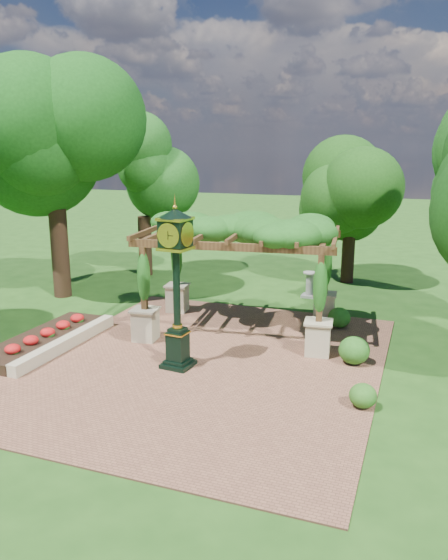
% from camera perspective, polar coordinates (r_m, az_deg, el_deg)
% --- Properties ---
extents(ground, '(120.00, 120.00, 0.00)m').
position_cam_1_polar(ground, '(15.60, -3.26, -9.92)').
color(ground, '#1E4714').
rests_on(ground, ground).
extents(brick_plaza, '(10.00, 12.00, 0.04)m').
position_cam_1_polar(brick_plaza, '(16.44, -1.85, -8.57)').
color(brick_plaza, brown).
rests_on(brick_plaza, ground).
extents(border_wall, '(0.35, 5.00, 0.40)m').
position_cam_1_polar(border_wall, '(18.14, -16.14, -6.35)').
color(border_wall, '#C6B793').
rests_on(border_wall, ground).
extents(flower_bed, '(1.50, 5.00, 0.36)m').
position_cam_1_polar(flower_bed, '(18.67, -18.37, -6.00)').
color(flower_bed, red).
rests_on(flower_bed, ground).
extents(pedestal_clock, '(1.01, 1.01, 4.69)m').
position_cam_1_polar(pedestal_clock, '(15.29, -5.02, 0.64)').
color(pedestal_clock, black).
rests_on(pedestal_clock, brick_plaza).
extents(pergola, '(6.98, 4.86, 4.11)m').
position_cam_1_polar(pergola, '(18.35, 1.68, 4.65)').
color(pergola, '#BBB08B').
rests_on(pergola, brick_plaza).
extents(sundial, '(0.63, 0.63, 1.10)m').
position_cam_1_polar(sundial, '(23.62, 8.92, -0.63)').
color(sundial, gray).
rests_on(sundial, ground).
extents(shrub_front, '(0.88, 0.88, 0.61)m').
position_cam_1_polar(shrub_front, '(14.02, 14.31, -11.63)').
color(shrub_front, '#2A5E1A').
rests_on(shrub_front, brick_plaza).
extents(shrub_mid, '(0.96, 0.96, 0.82)m').
position_cam_1_polar(shrub_mid, '(16.59, 13.45, -7.16)').
color(shrub_mid, '#245B19').
rests_on(shrub_mid, brick_plaza).
extents(shrub_back, '(0.97, 0.97, 0.72)m').
position_cam_1_polar(shrub_back, '(19.74, 11.95, -3.86)').
color(shrub_back, '#25611C').
rests_on(shrub_back, brick_plaza).
extents(tree_west_near, '(5.09, 5.09, 9.71)m').
position_cam_1_polar(tree_west_near, '(23.83, -17.55, 14.08)').
color(tree_west_near, '#382216').
rests_on(tree_west_near, ground).
extents(tree_west_far, '(3.35, 3.35, 7.61)m').
position_cam_1_polar(tree_west_far, '(27.20, -8.50, 11.28)').
color(tree_west_far, '#321F13').
rests_on(tree_west_far, ground).
extents(tree_north, '(3.88, 3.88, 6.05)m').
position_cam_1_polar(tree_north, '(26.08, 13.17, 8.70)').
color(tree_north, black).
rests_on(tree_north, ground).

